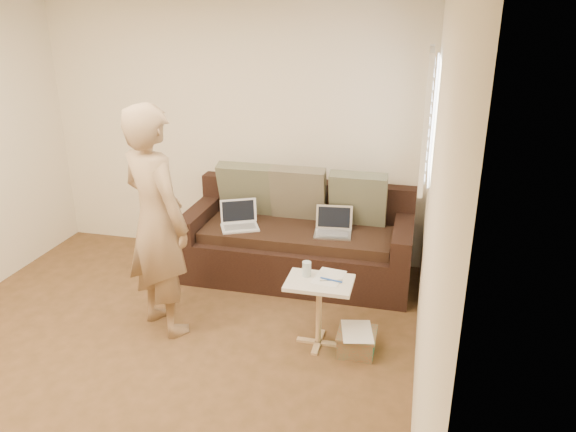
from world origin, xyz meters
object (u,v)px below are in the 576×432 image
object	(u,v)px
laptop_white	(240,228)
person	(156,222)
side_table	(319,313)
drinking_glass	(307,269)
striped_box	(357,342)
sofa	(298,236)
laptop_silver	(333,235)

from	to	relation	value
laptop_white	person	xyz separation A→B (m)	(-0.34, -1.01, 0.43)
side_table	drinking_glass	world-z (taller)	drinking_glass
side_table	striped_box	world-z (taller)	side_table
side_table	drinking_glass	size ratio (longest dim) A/B	4.70
side_table	person	bearing A→B (deg)	-178.11
laptop_white	side_table	bearing A→B (deg)	-71.00
sofa	striped_box	xyz separation A→B (m)	(0.74, -1.17, -0.33)
sofa	laptop_white	distance (m)	0.57
side_table	striped_box	distance (m)	0.37
side_table	drinking_glass	xyz separation A→B (m)	(-0.12, 0.06, 0.34)
person	laptop_white	bearing A→B (deg)	-78.04
laptop_silver	drinking_glass	world-z (taller)	drinking_glass
sofa	laptop_white	xyz separation A→B (m)	(-0.54, -0.16, 0.10)
person	laptop_silver	bearing A→B (deg)	-108.84
laptop_silver	side_table	world-z (taller)	laptop_silver
side_table	striped_box	bearing A→B (deg)	-8.20
laptop_silver	laptop_white	bearing A→B (deg)	177.16
sofa	laptop_silver	size ratio (longest dim) A/B	6.34
laptop_silver	person	distance (m)	1.69
side_table	striped_box	size ratio (longest dim) A/B	1.89
laptop_white	striped_box	distance (m)	1.69
laptop_silver	laptop_white	xyz separation A→B (m)	(-0.90, -0.05, 0.00)
person	sofa	bearing A→B (deg)	-96.46
sofa	laptop_white	size ratio (longest dim) A/B	6.20
person	drinking_glass	world-z (taller)	person
sofa	striped_box	distance (m)	1.43
laptop_silver	striped_box	bearing A→B (deg)	-76.32
striped_box	side_table	bearing A→B (deg)	171.80
sofa	person	distance (m)	1.56
drinking_glass	laptop_white	bearing A→B (deg)	133.22
sofa	person	bearing A→B (deg)	-127.12
drinking_glass	striped_box	xyz separation A→B (m)	(0.43, -0.11, -0.53)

